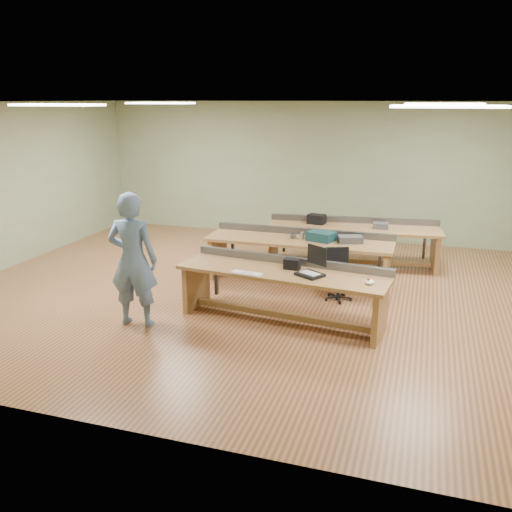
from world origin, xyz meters
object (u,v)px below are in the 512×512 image
(task_chair, at_px, (338,281))
(parts_bin_grey, at_px, (350,239))
(parts_bin_teal, at_px, (321,236))
(workbench_back, at_px, (353,236))
(workbench_mid, at_px, (299,249))
(workbench_front, at_px, (283,283))
(drinks_can, at_px, (302,235))
(laptop_base, at_px, (310,275))
(mug, at_px, (293,236))
(person, at_px, (133,260))
(camera_bag, at_px, (292,264))

(task_chair, xyz_separation_m, parts_bin_grey, (0.07, 0.72, 0.51))
(parts_bin_teal, bearing_deg, workbench_back, 72.35)
(workbench_mid, distance_m, parts_bin_grey, 0.89)
(workbench_back, height_order, parts_bin_teal, parts_bin_teal)
(workbench_front, distance_m, drinks_can, 1.85)
(laptop_base, relative_size, drinks_can, 2.93)
(workbench_mid, distance_m, mug, 0.26)
(workbench_front, bearing_deg, laptop_base, -11.22)
(person, height_order, task_chair, person)
(laptop_base, xyz_separation_m, drinks_can, (-0.55, 1.95, 0.04))
(workbench_back, distance_m, parts_bin_teal, 1.27)
(laptop_base, height_order, drinks_can, drinks_can)
(mug, bearing_deg, workbench_back, 54.08)
(workbench_back, height_order, camera_bag, camera_bag)
(laptop_base, xyz_separation_m, camera_bag, (-0.30, 0.23, 0.06))
(parts_bin_teal, bearing_deg, workbench_mid, -178.16)
(parts_bin_grey, xyz_separation_m, drinks_can, (-0.82, 0.01, 0.00))
(workbench_mid, relative_size, workbench_back, 0.97)
(workbench_mid, distance_m, workbench_back, 1.42)
(laptop_base, bearing_deg, person, -134.29)
(workbench_back, xyz_separation_m, parts_bin_grey, (0.11, -1.17, 0.24))
(laptop_base, bearing_deg, parts_bin_grey, 113.02)
(parts_bin_teal, relative_size, drinks_can, 3.74)
(workbench_mid, xyz_separation_m, mug, (-0.12, 0.01, 0.23))
(parts_bin_grey, height_order, drinks_can, drinks_can)
(parts_bin_teal, bearing_deg, workbench_front, -95.91)
(workbench_front, height_order, camera_bag, camera_bag)
(parts_bin_teal, height_order, parts_bin_grey, parts_bin_teal)
(camera_bag, relative_size, parts_bin_teal, 0.51)
(workbench_front, relative_size, task_chair, 3.76)
(workbench_mid, xyz_separation_m, camera_bag, (0.29, -1.68, 0.26))
(mug, bearing_deg, parts_bin_teal, 0.40)
(laptop_base, bearing_deg, parts_bin_teal, 127.34)
(workbench_mid, bearing_deg, workbench_back, 57.82)
(workbench_mid, xyz_separation_m, task_chair, (0.79, -0.68, -0.27))
(laptop_base, bearing_deg, workbench_back, 117.88)
(drinks_can, bearing_deg, workbench_front, -85.37)
(task_chair, distance_m, mug, 1.24)
(workbench_back, distance_m, laptop_base, 3.12)
(workbench_front, bearing_deg, parts_bin_teal, 90.73)
(camera_bag, xyz_separation_m, drinks_can, (-0.25, 1.73, -0.02))
(camera_bag, bearing_deg, laptop_base, -33.50)
(task_chair, bearing_deg, person, -165.34)
(person, xyz_separation_m, laptop_base, (2.33, 0.62, -0.17))
(workbench_back, height_order, drinks_can, drinks_can)
(person, height_order, mug, person)
(laptop_base, distance_m, parts_bin_grey, 1.96)
(camera_bag, relative_size, drinks_can, 1.92)
(parts_bin_teal, bearing_deg, laptop_base, -83.43)
(workbench_back, xyz_separation_m, drinks_can, (-0.71, -1.16, 0.24))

